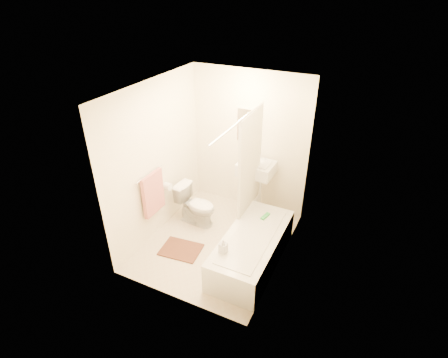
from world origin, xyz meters
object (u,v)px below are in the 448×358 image
at_px(toilet, 196,205).
at_px(sink, 256,187).
at_px(soap_bottle, 223,246).
at_px(bathtub, 252,249).
at_px(bath_mat, 181,249).

distance_m(toilet, sink, 1.03).
bearing_deg(toilet, soap_bottle, -130.27).
bearing_deg(bathtub, soap_bottle, -115.49).
bearing_deg(bath_mat, sink, 64.18).
bearing_deg(toilet, bathtub, -107.50).
height_order(sink, soap_bottle, sink).
relative_size(toilet, bathtub, 0.41).
xyz_separation_m(toilet, soap_bottle, (0.95, -0.95, 0.24)).
bearing_deg(soap_bottle, bathtub, 64.51).
relative_size(sink, bathtub, 0.66).
relative_size(bath_mat, soap_bottle, 2.82).
bearing_deg(bath_mat, toilet, 100.27).
bearing_deg(sink, toilet, -139.81).
bearing_deg(bathtub, bath_mat, -166.92).
xyz_separation_m(bathtub, bath_mat, (-1.05, -0.24, -0.22)).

